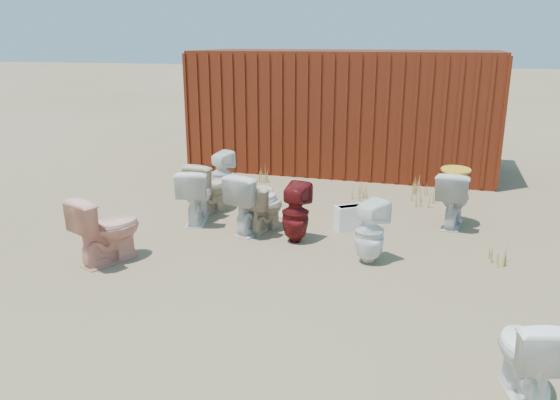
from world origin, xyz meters
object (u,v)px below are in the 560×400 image
(toilet_front_pink, at_px, (107,229))
(toilet_front_maroon, at_px, (295,213))
(toilet_back_beige_right, at_px, (210,187))
(toilet_back_a, at_px, (222,174))
(shipping_container, at_px, (344,110))
(toilet_front_a, at_px, (196,195))
(toilet_front_e, at_px, (528,355))
(toilet_back_e, at_px, (370,231))
(toilet_back_yellowlid, at_px, (453,198))
(toilet_back_beige_left, at_px, (265,207))
(toilet_front_c, at_px, (255,202))
(loose_tank, at_px, (352,217))

(toilet_front_pink, height_order, toilet_front_maroon, toilet_front_pink)
(toilet_back_beige_right, bearing_deg, toilet_back_a, -67.83)
(toilet_front_pink, bearing_deg, toilet_back_a, -70.98)
(shipping_container, distance_m, toilet_back_a, 3.38)
(toilet_front_a, xyz_separation_m, toilet_back_a, (-0.16, 1.36, -0.01))
(toilet_front_e, height_order, toilet_back_e, toilet_back_e)
(toilet_back_beige_right, height_order, toilet_back_yellowlid, toilet_back_yellowlid)
(toilet_front_e, bearing_deg, toilet_back_beige_left, -57.83)
(toilet_front_c, xyz_separation_m, toilet_back_beige_left, (0.13, 0.05, -0.08))
(toilet_front_a, bearing_deg, toilet_back_yellowlid, -179.06)
(toilet_front_pink, xyz_separation_m, toilet_front_maroon, (1.99, 1.31, -0.02))
(toilet_back_a, bearing_deg, toilet_front_e, 157.57)
(shipping_container, relative_size, toilet_back_beige_right, 7.45)
(toilet_front_e, bearing_deg, toilet_front_a, -50.06)
(toilet_front_e, xyz_separation_m, toilet_back_beige_left, (-3.05, 3.01, -0.02))
(toilet_front_pink, xyz_separation_m, toilet_front_e, (4.52, -1.41, -0.05))
(toilet_back_a, distance_m, toilet_back_e, 3.57)
(toilet_back_beige_right, height_order, toilet_back_e, toilet_back_beige_right)
(toilet_front_e, relative_size, toilet_back_beige_right, 0.91)
(toilet_back_a, distance_m, toilet_back_beige_left, 1.94)
(shipping_container, bearing_deg, toilet_front_e, -69.48)
(toilet_front_a, distance_m, toilet_front_maroon, 1.68)
(toilet_front_e, xyz_separation_m, toilet_back_beige_right, (-4.15, 3.59, 0.04))
(toilet_front_pink, relative_size, toilet_front_maroon, 1.05)
(toilet_back_yellowlid, bearing_deg, loose_tank, 30.12)
(toilet_front_c, bearing_deg, toilet_back_a, -35.00)
(toilet_back_yellowlid, bearing_deg, toilet_front_a, 20.88)
(toilet_front_e, bearing_deg, toilet_front_maroon, -60.29)
(toilet_front_pink, xyz_separation_m, toilet_back_a, (0.21, 3.07, -0.02))
(toilet_back_e, xyz_separation_m, loose_tank, (-0.39, 1.15, -0.22))
(toilet_front_c, xyz_separation_m, toilet_front_maroon, (0.66, -0.24, -0.03))
(toilet_front_pink, xyz_separation_m, loose_tank, (2.64, 2.03, -0.25))
(toilet_back_beige_right, distance_m, toilet_back_e, 2.96)
(shipping_container, height_order, toilet_back_beige_left, shipping_container)
(shipping_container, xyz_separation_m, toilet_front_maroon, (0.23, -4.65, -0.80))
(toilet_back_a, relative_size, loose_tank, 1.59)
(toilet_front_maroon, distance_m, toilet_front_e, 3.71)
(toilet_front_a, height_order, toilet_front_pink, toilet_front_pink)
(toilet_front_a, relative_size, toilet_front_c, 0.95)
(toilet_back_yellowlid, relative_size, toilet_back_e, 1.04)
(toilet_front_e, xyz_separation_m, toilet_back_a, (-4.32, 4.48, 0.03))
(toilet_front_maroon, relative_size, toilet_back_beige_right, 1.00)
(shipping_container, bearing_deg, toilet_front_pink, -106.50)
(toilet_front_a, xyz_separation_m, toilet_front_e, (4.16, -3.12, -0.04))
(toilet_front_maroon, height_order, loose_tank, toilet_front_maroon)
(shipping_container, relative_size, loose_tank, 12.00)
(toilet_front_a, relative_size, toilet_back_yellowlid, 0.99)
(toilet_front_pink, relative_size, toilet_front_c, 0.98)
(shipping_container, xyz_separation_m, toilet_back_beige_right, (-1.40, -3.77, -0.80))
(toilet_front_maroon, height_order, toilet_back_beige_right, toilet_back_beige_right)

